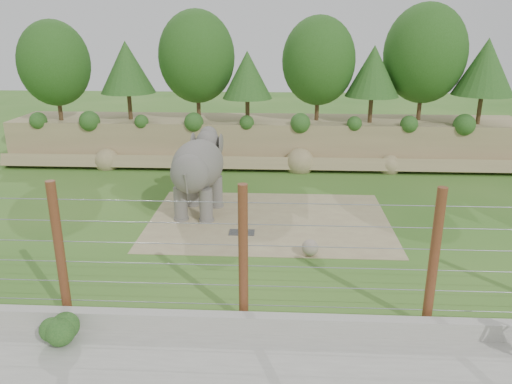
{
  "coord_description": "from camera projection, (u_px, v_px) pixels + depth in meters",
  "views": [
    {
      "loc": [
        0.97,
        -16.5,
        7.84
      ],
      "look_at": [
        0.0,
        2.0,
        1.6
      ],
      "focal_mm": 35.0,
      "sensor_mm": 36.0,
      "label": 1
    }
  ],
  "objects": [
    {
      "name": "walkway",
      "position": [
        236.0,
        381.0,
        11.54
      ],
      "size": [
        26.0,
        4.0,
        0.01
      ],
      "primitive_type": "cube",
      "color": "#A3A096",
      "rests_on": "ground"
    },
    {
      "name": "ground",
      "position": [
        253.0,
        251.0,
        18.17
      ],
      "size": [
        90.0,
        90.0,
        0.0
      ],
      "primitive_type": "plane",
      "color": "#326920",
      "rests_on": "ground"
    },
    {
      "name": "barrier_fence",
      "position": [
        243.0,
        256.0,
        13.27
      ],
      "size": [
        20.26,
        0.26,
        4.0
      ],
      "color": "#592114",
      "rests_on": "ground"
    },
    {
      "name": "back_embankment",
      "position": [
        276.0,
        95.0,
        28.87
      ],
      "size": [
        30.0,
        5.52,
        8.77
      ],
      "color": "#918159",
      "rests_on": "ground"
    },
    {
      "name": "drain_grate",
      "position": [
        242.0,
        232.0,
        19.71
      ],
      "size": [
        1.0,
        0.6,
        0.03
      ],
      "primitive_type": "cube",
      "color": "#262628",
      "rests_on": "dirt_patch"
    },
    {
      "name": "walkway_shrub",
      "position": [
        59.0,
        330.0,
        12.79
      ],
      "size": [
        0.76,
        0.76,
        0.76
      ],
      "primitive_type": "sphere",
      "color": "#1F511D",
      "rests_on": "walkway"
    },
    {
      "name": "elephant",
      "position": [
        198.0,
        176.0,
        21.28
      ],
      "size": [
        2.25,
        4.36,
        3.39
      ],
      "primitive_type": null,
      "rotation": [
        0.0,
        0.0,
        -0.11
      ],
      "color": "#68645C",
      "rests_on": "ground"
    },
    {
      "name": "dirt_patch",
      "position": [
        269.0,
        220.0,
        20.98
      ],
      "size": [
        10.0,
        7.0,
        0.02
      ],
      "primitive_type": "cube",
      "color": "#998360",
      "rests_on": "ground"
    },
    {
      "name": "retaining_wall",
      "position": [
        242.0,
        323.0,
        13.36
      ],
      "size": [
        26.0,
        0.35,
        0.5
      ],
      "primitive_type": "cube",
      "color": "#A3A096",
      "rests_on": "ground"
    },
    {
      "name": "stone_ball",
      "position": [
        310.0,
        248.0,
        17.68
      ],
      "size": [
        0.6,
        0.6,
        0.6
      ],
      "primitive_type": "sphere",
      "color": "gray",
      "rests_on": "dirt_patch"
    }
  ]
}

